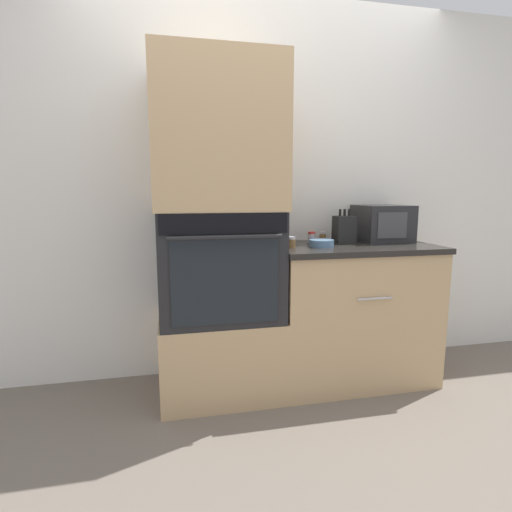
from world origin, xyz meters
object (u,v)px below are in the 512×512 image
at_px(bowl, 321,243).
at_px(condiment_jar_far, 291,242).
at_px(wall_oven, 219,264).
at_px(condiment_jar_near, 323,237).
at_px(microwave, 382,223).
at_px(condiment_jar_mid, 312,237).
at_px(knife_block, 344,229).

xyz_separation_m(bowl, condiment_jar_far, (-0.20, -0.00, 0.01)).
distance_m(wall_oven, condiment_jar_near, 0.79).
bearing_deg(microwave, condiment_jar_mid, 176.47).
height_order(microwave, condiment_jar_mid, microwave).
relative_size(wall_oven, condiment_jar_far, 10.46).
xyz_separation_m(wall_oven, knife_block, (0.84, 0.08, 0.18)).
bearing_deg(condiment_jar_far, condiment_jar_near, 40.40).
xyz_separation_m(wall_oven, condiment_jar_mid, (0.65, 0.15, 0.13)).
bearing_deg(wall_oven, bowl, -4.68).
relative_size(wall_oven, condiment_jar_near, 10.65).
bearing_deg(condiment_jar_near, bowl, -113.26).
relative_size(knife_block, condiment_jar_mid, 3.05).
relative_size(knife_block, condiment_jar_near, 3.40).
height_order(condiment_jar_near, condiment_jar_mid, condiment_jar_mid).
bearing_deg(wall_oven, condiment_jar_near, 15.57).
height_order(knife_block, condiment_jar_far, knife_block).
distance_m(bowl, condiment_jar_mid, 0.21).
relative_size(wall_oven, knife_block, 3.14).
height_order(wall_oven, microwave, microwave).
height_order(bowl, condiment_jar_far, condiment_jar_far).
height_order(bowl, condiment_jar_mid, condiment_jar_mid).
xyz_separation_m(knife_block, condiment_jar_mid, (-0.20, 0.08, -0.06)).
xyz_separation_m(condiment_jar_mid, condiment_jar_far, (-0.21, -0.21, -0.00)).
xyz_separation_m(wall_oven, microwave, (1.15, 0.12, 0.22)).
relative_size(microwave, condiment_jar_near, 5.03).
xyz_separation_m(microwave, knife_block, (-0.30, -0.05, -0.03)).
relative_size(knife_block, condiment_jar_far, 3.34).
distance_m(knife_block, bowl, 0.25).
relative_size(wall_oven, bowl, 4.62).
relative_size(microwave, condiment_jar_mid, 4.52).
bearing_deg(bowl, condiment_jar_mid, 86.77).
height_order(wall_oven, knife_block, wall_oven).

